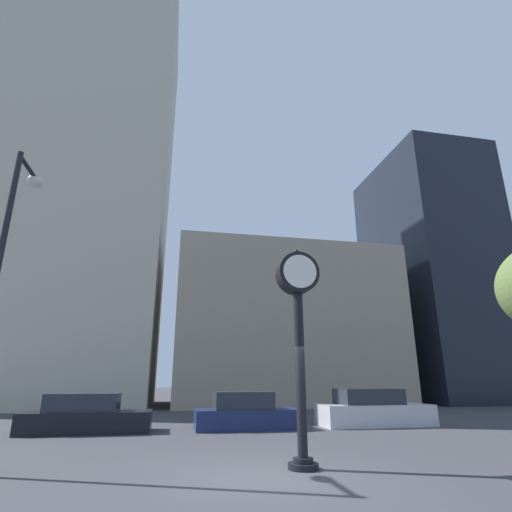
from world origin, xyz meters
TOP-DOWN VIEW (x-y plane):
  - ground_plane at (0.00, 0.00)m, footprint 200.00×200.00m
  - building_tall_tower at (-11.25, 24.00)m, footprint 15.88×12.00m
  - building_storefront_row at (6.58, 24.00)m, footprint 16.97×12.00m
  - building_glass_modern at (21.29, 24.00)m, footprint 8.28×12.00m
  - street_clock at (0.93, 0.53)m, footprint 0.98×0.65m
  - car_black at (-4.80, 7.83)m, footprint 4.39×1.80m
  - car_navy at (0.99, 7.82)m, footprint 4.02×1.83m
  - car_silver at (6.31, 7.90)m, footprint 4.62×1.85m
  - street_lamp_left at (-5.89, 1.66)m, footprint 0.36×1.57m

SIDE VIEW (x-z plane):
  - ground_plane at x=0.00m, z-range 0.00..0.00m
  - car_black at x=-4.80m, z-range -0.11..1.22m
  - car_navy at x=0.99m, z-range -0.11..1.24m
  - car_silver at x=6.31m, z-range -0.12..1.33m
  - street_clock at x=0.93m, z-range 0.85..5.68m
  - street_lamp_left at x=-5.89m, z-range 1.10..8.29m
  - building_storefront_row at x=6.58m, z-range 0.00..11.75m
  - building_glass_modern at x=21.29m, z-range 0.00..22.45m
  - building_tall_tower at x=-11.25m, z-range 0.00..34.93m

